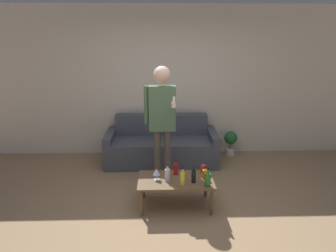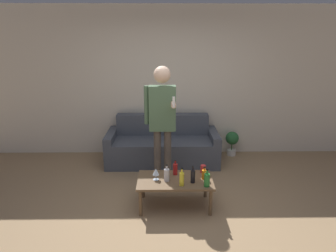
{
  "view_description": "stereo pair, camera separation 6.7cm",
  "coord_description": "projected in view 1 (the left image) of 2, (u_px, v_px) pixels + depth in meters",
  "views": [
    {
      "loc": [
        -0.18,
        -3.18,
        2.15
      ],
      "look_at": [
        -0.06,
        0.86,
        0.95
      ],
      "focal_mm": 32.0,
      "sensor_mm": 36.0,
      "label": 1
    },
    {
      "loc": [
        -0.11,
        -3.18,
        2.15
      ],
      "look_at": [
        -0.06,
        0.86,
        0.95
      ],
      "focal_mm": 32.0,
      "sensor_mm": 36.0,
      "label": 2
    }
  ],
  "objects": [
    {
      "name": "bottle_yellow",
      "position": [
        194.0,
        176.0,
        3.76
      ],
      "size": [
        0.06,
        0.06,
        0.23
      ],
      "color": "black",
      "rests_on": "coffee_table"
    },
    {
      "name": "potted_plant",
      "position": [
        231.0,
        140.0,
        5.62
      ],
      "size": [
        0.24,
        0.24,
        0.46
      ],
      "color": "silver",
      "rests_on": "ground_plane"
    },
    {
      "name": "person_standing_front",
      "position": [
        162.0,
        115.0,
        4.26
      ],
      "size": [
        0.45,
        0.44,
        1.78
      ],
      "color": "brown",
      "rests_on": "ground_plane"
    },
    {
      "name": "wall_back",
      "position": [
        169.0,
        83.0,
        5.47
      ],
      "size": [
        8.0,
        0.06,
        2.7
      ],
      "color": "beige",
      "rests_on": "ground_plane"
    },
    {
      "name": "bottle_orange",
      "position": [
        208.0,
        179.0,
        3.67
      ],
      "size": [
        0.07,
        0.07,
        0.23
      ],
      "color": "#23752D",
      "rests_on": "coffee_table"
    },
    {
      "name": "bottle_green",
      "position": [
        183.0,
        178.0,
        3.69
      ],
      "size": [
        0.06,
        0.06,
        0.23
      ],
      "color": "yellow",
      "rests_on": "coffee_table"
    },
    {
      "name": "wine_glass_near",
      "position": [
        157.0,
        172.0,
        3.83
      ],
      "size": [
        0.08,
        0.08,
        0.16
      ],
      "color": "silver",
      "rests_on": "coffee_table"
    },
    {
      "name": "bottle_dark",
      "position": [
        176.0,
        169.0,
        3.98
      ],
      "size": [
        0.06,
        0.06,
        0.21
      ],
      "color": "#B21E1E",
      "rests_on": "coffee_table"
    },
    {
      "name": "coffee_table",
      "position": [
        176.0,
        182.0,
        3.89
      ],
      "size": [
        0.97,
        0.55,
        0.39
      ],
      "color": "brown",
      "rests_on": "ground_plane"
    },
    {
      "name": "cup_on_table",
      "position": [
        203.0,
        169.0,
        4.06
      ],
      "size": [
        0.07,
        0.07,
        0.11
      ],
      "color": "red",
      "rests_on": "coffee_table"
    },
    {
      "name": "couch",
      "position": [
        162.0,
        146.0,
        5.33
      ],
      "size": [
        1.94,
        0.82,
        0.81
      ],
      "color": "#474C56",
      "rests_on": "ground_plane"
    },
    {
      "name": "bottle_clear",
      "position": [
        167.0,
        174.0,
        3.8
      ],
      "size": [
        0.07,
        0.07,
        0.22
      ],
      "color": "silver",
      "rests_on": "coffee_table"
    },
    {
      "name": "bottle_red",
      "position": [
        205.0,
        174.0,
        3.87
      ],
      "size": [
        0.06,
        0.06,
        0.17
      ],
      "color": "orange",
      "rests_on": "coffee_table"
    },
    {
      "name": "ground_plane",
      "position": [
        175.0,
        220.0,
        3.66
      ],
      "size": [
        16.0,
        16.0,
        0.0
      ],
      "primitive_type": "plane",
      "color": "#997A56"
    }
  ]
}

